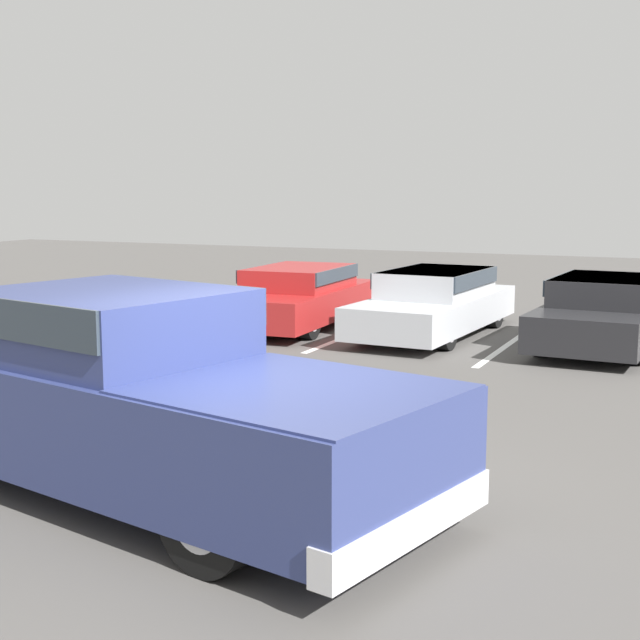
# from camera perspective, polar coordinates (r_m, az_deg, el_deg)

# --- Properties ---
(ground_plane) EXTENTS (60.00, 60.00, 0.00)m
(ground_plane) POSITION_cam_1_polar(r_m,az_deg,el_deg) (7.79, -3.43, -11.99)
(ground_plane) COLOR #4C4947
(stall_stripe_a) EXTENTS (0.12, 4.89, 0.01)m
(stall_stripe_a) POSITION_cam_1_polar(r_m,az_deg,el_deg) (18.21, -5.96, -0.14)
(stall_stripe_a) COLOR white
(stall_stripe_a) RESTS_ON ground_plane
(stall_stripe_b) EXTENTS (0.12, 4.89, 0.01)m
(stall_stripe_b) POSITION_cam_1_polar(r_m,az_deg,el_deg) (16.94, 2.51, -0.75)
(stall_stripe_b) COLOR white
(stall_stripe_b) RESTS_ON ground_plane
(stall_stripe_c) EXTENTS (0.12, 4.89, 0.01)m
(stall_stripe_c) POSITION_cam_1_polar(r_m,az_deg,el_deg) (16.10, 12.11, -1.42)
(stall_stripe_c) COLOR white
(stall_stripe_c) RESTS_ON ground_plane
(pickup_truck) EXTENTS (6.31, 3.35, 1.81)m
(pickup_truck) POSITION_cam_1_polar(r_m,az_deg,el_deg) (8.17, -11.85, -4.61)
(pickup_truck) COLOR navy
(pickup_truck) RESTS_ON ground_plane
(parked_sedan_a) EXTENTS (2.02, 4.54, 1.18)m
(parked_sedan_a) POSITION_cam_1_polar(r_m,az_deg,el_deg) (17.50, -1.40, 1.64)
(parked_sedan_a) COLOR maroon
(parked_sedan_a) RESTS_ON ground_plane
(parked_sedan_b) EXTENTS (1.98, 4.86, 1.21)m
(parked_sedan_b) POSITION_cam_1_polar(r_m,az_deg,el_deg) (16.64, 7.36, 1.27)
(parked_sedan_b) COLOR #B7BABF
(parked_sedan_b) RESTS_ON ground_plane
(parked_sedan_c) EXTENTS (1.98, 4.48, 1.21)m
(parked_sedan_c) POSITION_cam_1_polar(r_m,az_deg,el_deg) (15.96, 17.72, 0.62)
(parked_sedan_c) COLOR #232326
(parked_sedan_c) RESTS_ON ground_plane
(wheel_stop_curb) EXTENTS (1.83, 0.20, 0.14)m
(wheel_stop_curb) POSITION_cam_1_polar(r_m,az_deg,el_deg) (19.97, 2.39, 0.85)
(wheel_stop_curb) COLOR #B7B2A8
(wheel_stop_curb) RESTS_ON ground_plane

